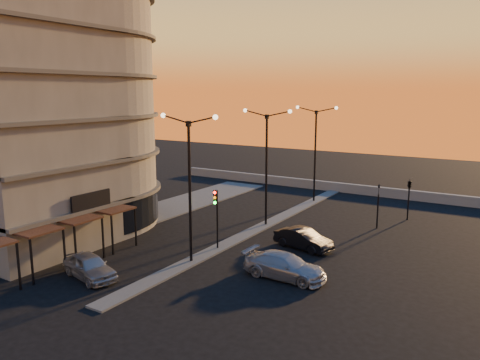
% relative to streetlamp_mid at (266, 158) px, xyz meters
% --- Properties ---
extents(ground, '(120.00, 120.00, 0.00)m').
position_rel_streetlamp_mid_xyz_m(ground, '(0.00, -10.00, -5.59)').
color(ground, black).
rests_on(ground, ground).
extents(sidewalk_west, '(5.00, 40.00, 0.12)m').
position_rel_streetlamp_mid_xyz_m(sidewalk_west, '(-10.50, -6.00, -5.53)').
color(sidewalk_west, '#4C4B49').
rests_on(sidewalk_west, ground).
extents(median, '(1.20, 36.00, 0.12)m').
position_rel_streetlamp_mid_xyz_m(median, '(0.00, 0.00, -5.53)').
color(median, '#4C4B49').
rests_on(median, ground).
extents(parapet, '(44.00, 0.50, 1.00)m').
position_rel_streetlamp_mid_xyz_m(parapet, '(2.00, 16.00, -5.09)').
color(parapet, gray).
rests_on(parapet, ground).
extents(building, '(14.35, 17.08, 25.00)m').
position_rel_streetlamp_mid_xyz_m(building, '(-14.00, -9.97, 6.32)').
color(building, '#646058').
rests_on(building, ground).
extents(streetlamp_near, '(4.32, 0.32, 9.51)m').
position_rel_streetlamp_mid_xyz_m(streetlamp_near, '(0.00, -10.00, 0.00)').
color(streetlamp_near, black).
rests_on(streetlamp_near, ground).
extents(streetlamp_mid, '(4.32, 0.32, 9.51)m').
position_rel_streetlamp_mid_xyz_m(streetlamp_mid, '(0.00, 0.00, 0.00)').
color(streetlamp_mid, black).
rests_on(streetlamp_mid, ground).
extents(streetlamp_far, '(4.32, 0.32, 9.51)m').
position_rel_streetlamp_mid_xyz_m(streetlamp_far, '(0.00, 10.00, 0.00)').
color(streetlamp_far, black).
rests_on(streetlamp_far, ground).
extents(traffic_light_main, '(0.28, 0.44, 4.25)m').
position_rel_streetlamp_mid_xyz_m(traffic_light_main, '(0.00, -7.13, -2.70)').
color(traffic_light_main, black).
rests_on(traffic_light_main, ground).
extents(signal_east_a, '(0.13, 0.16, 3.60)m').
position_rel_streetlamp_mid_xyz_m(signal_east_a, '(8.00, 4.00, -3.66)').
color(signal_east_a, black).
rests_on(signal_east_a, ground).
extents(signal_east_b, '(0.42, 1.99, 3.60)m').
position_rel_streetlamp_mid_xyz_m(signal_east_b, '(9.50, 8.00, -2.49)').
color(signal_east_b, black).
rests_on(signal_east_b, ground).
extents(car_hatchback, '(4.54, 2.68, 1.45)m').
position_rel_streetlamp_mid_xyz_m(car_hatchback, '(-3.50, -15.19, -4.87)').
color(car_hatchback, '#9D9FA4').
rests_on(car_hatchback, ground).
extents(car_sedan, '(4.49, 2.37, 1.41)m').
position_rel_streetlamp_mid_xyz_m(car_sedan, '(5.00, -3.70, -4.89)').
color(car_sedan, black).
rests_on(car_sedan, ground).
extents(car_wagon, '(5.05, 2.08, 1.46)m').
position_rel_streetlamp_mid_xyz_m(car_wagon, '(6.25, -9.11, -4.86)').
color(car_wagon, '#A2A4AA').
rests_on(car_wagon, ground).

